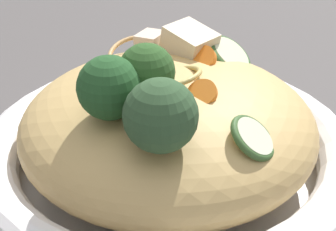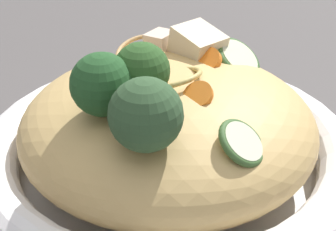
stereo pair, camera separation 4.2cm
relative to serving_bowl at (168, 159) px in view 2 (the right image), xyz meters
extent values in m
plane|color=#4E4A48|center=(0.00, 0.00, -0.03)|extent=(3.00, 3.00, 0.00)
cylinder|color=white|center=(0.00, 0.00, -0.02)|extent=(0.30, 0.30, 0.02)
torus|color=white|center=(0.00, 0.00, 0.01)|extent=(0.32, 0.32, 0.04)
ellipsoid|color=tan|center=(0.00, 0.00, 0.03)|extent=(0.24, 0.24, 0.09)
torus|color=tan|center=(0.00, 0.01, 0.07)|extent=(0.06, 0.06, 0.01)
torus|color=tan|center=(0.04, -0.05, 0.07)|extent=(0.09, 0.08, 0.02)
torus|color=tan|center=(0.00, 0.00, 0.08)|extent=(0.07, 0.07, 0.02)
cone|color=#92AC6A|center=(0.01, 0.03, 0.07)|extent=(0.02, 0.02, 0.02)
sphere|color=#2C5123|center=(0.01, 0.03, 0.10)|extent=(0.05, 0.05, 0.04)
cone|color=#95B372|center=(-0.02, 0.08, 0.06)|extent=(0.03, 0.03, 0.02)
sphere|color=#2F4D2D|center=(-0.02, 0.08, 0.09)|extent=(0.07, 0.07, 0.05)
cone|color=#91B372|center=(0.02, 0.06, 0.07)|extent=(0.03, 0.02, 0.02)
sphere|color=#234D24|center=(0.02, 0.06, 0.10)|extent=(0.05, 0.05, 0.05)
cylinder|color=orange|center=(0.02, -0.01, 0.08)|extent=(0.02, 0.03, 0.02)
cylinder|color=orange|center=(-0.03, 0.02, 0.08)|extent=(0.03, 0.03, 0.02)
cylinder|color=orange|center=(-0.02, -0.05, 0.08)|extent=(0.03, 0.03, 0.02)
cylinder|color=orange|center=(0.00, 0.02, 0.08)|extent=(0.03, 0.03, 0.02)
cylinder|color=beige|center=(-0.07, 0.05, 0.07)|extent=(0.03, 0.03, 0.02)
torus|color=#385A2A|center=(-0.07, 0.05, 0.07)|extent=(0.04, 0.04, 0.03)
cylinder|color=beige|center=(-0.04, -0.08, 0.07)|extent=(0.04, 0.04, 0.03)
torus|color=#355C2A|center=(-0.04, -0.08, 0.07)|extent=(0.05, 0.05, 0.03)
cube|color=beige|center=(0.04, -0.07, 0.07)|extent=(0.03, 0.03, 0.02)
cube|color=beige|center=(0.00, -0.07, 0.08)|extent=(0.06, 0.05, 0.04)
camera|label=1|loc=(-0.10, 0.35, 0.26)|focal=54.85mm
camera|label=2|loc=(-0.14, 0.33, 0.26)|focal=54.85mm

